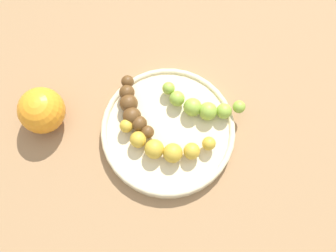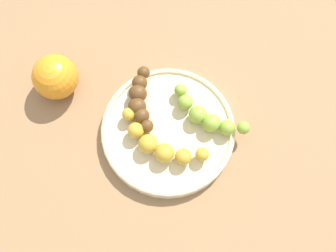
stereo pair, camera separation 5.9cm
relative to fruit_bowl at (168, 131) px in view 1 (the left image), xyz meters
The scene contains 6 objects.
ground_plane 0.01m from the fruit_bowl, ahead, with size 2.40×2.40×0.00m, color #936D47.
fruit_bowl is the anchor object (origin of this frame).
banana_spotted 0.04m from the fruit_bowl, behind, with size 0.06×0.16×0.03m.
banana_green 0.07m from the fruit_bowl, 39.67° to the right, with size 0.05×0.14×0.03m.
banana_overripe 0.07m from the fruit_bowl, 77.85° to the left, with size 0.10×0.08×0.03m.
orange_fruit 0.21m from the fruit_bowl, 99.45° to the left, with size 0.08×0.08×0.08m, color orange.
Camera 1 is at (-0.19, -0.06, 0.64)m, focal length 42.76 mm.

